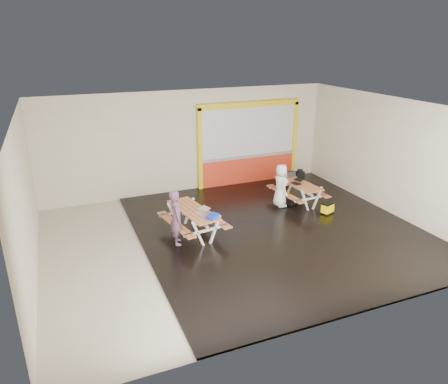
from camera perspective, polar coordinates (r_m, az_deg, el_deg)
name	(u,v)px	position (r m, az deg, el deg)	size (l,w,h in m)	color
room	(237,176)	(10.79, 1.81, 2.18)	(10.02, 8.02, 3.52)	beige
deck	(277,229)	(11.97, 7.22, -4.98)	(7.50, 7.98, 0.05)	black
kiosk	(249,145)	(15.20, 3.36, 6.38)	(3.88, 0.16, 3.00)	red
picnic_table_left	(193,216)	(11.34, -4.22, -3.23)	(1.60, 2.11, 0.77)	#C37147
picnic_table_right	(298,188)	(13.67, 10.03, 0.60)	(1.39, 1.92, 0.73)	#C37147
person_left	(176,217)	(10.74, -6.48, -3.46)	(0.53, 0.35, 1.45)	#66415B
person_right	(281,185)	(13.17, 7.73, 0.90)	(0.66, 0.43, 1.36)	white
laptop_left	(202,212)	(11.01, -2.99, -2.67)	(0.41, 0.39, 0.14)	silver
laptop_right	(297,182)	(13.51, 9.89, 1.35)	(0.40, 0.37, 0.15)	black
blue_pouch	(213,216)	(10.71, -1.54, -3.33)	(0.32, 0.22, 0.09)	#1032CD
toolbox	(290,174)	(14.18, 9.03, 2.43)	(0.32, 0.16, 0.19)	black
backpack	(300,176)	(14.46, 10.26, 2.11)	(0.30, 0.21, 0.47)	black
dark_case	(292,202)	(13.70, 9.18, -1.32)	(0.32, 0.24, 0.12)	black
fluke_bag	(328,208)	(13.14, 13.92, -2.17)	(0.45, 0.37, 0.33)	black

